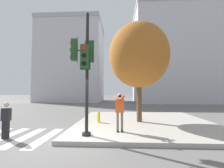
{
  "coord_description": "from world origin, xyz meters",
  "views": [
    {
      "loc": [
        1.98,
        -5.97,
        2.0
      ],
      "look_at": [
        1.66,
        0.85,
        2.34
      ],
      "focal_mm": 24.0,
      "sensor_mm": 36.0,
      "label": 1
    }
  ],
  "objects_px": {
    "traffic_signal_pole": "(84,62)",
    "fire_hydrant": "(99,117)",
    "person_photographer": "(120,109)",
    "pedestrian_distant": "(6,119)",
    "street_tree": "(139,55)"
  },
  "relations": [
    {
      "from": "person_photographer",
      "to": "street_tree",
      "type": "distance_m",
      "value": 4.0
    },
    {
      "from": "traffic_signal_pole",
      "to": "fire_hydrant",
      "type": "height_order",
      "value": "traffic_signal_pole"
    },
    {
      "from": "traffic_signal_pole",
      "to": "fire_hydrant",
      "type": "relative_size",
      "value": 8.26
    },
    {
      "from": "pedestrian_distant",
      "to": "fire_hydrant",
      "type": "distance_m",
      "value": 4.52
    },
    {
      "from": "traffic_signal_pole",
      "to": "street_tree",
      "type": "height_order",
      "value": "street_tree"
    },
    {
      "from": "fire_hydrant",
      "to": "pedestrian_distant",
      "type": "bearing_deg",
      "value": -143.26
    },
    {
      "from": "person_photographer",
      "to": "traffic_signal_pole",
      "type": "bearing_deg",
      "value": -155.54
    },
    {
      "from": "person_photographer",
      "to": "pedestrian_distant",
      "type": "distance_m",
      "value": 4.92
    },
    {
      "from": "person_photographer",
      "to": "fire_hydrant",
      "type": "relative_size",
      "value": 2.73
    },
    {
      "from": "traffic_signal_pole",
      "to": "person_photographer",
      "type": "xyz_separation_m",
      "value": [
        1.49,
        0.68,
        -2.05
      ]
    },
    {
      "from": "street_tree",
      "to": "person_photographer",
      "type": "bearing_deg",
      "value": -117.16
    },
    {
      "from": "pedestrian_distant",
      "to": "street_tree",
      "type": "relative_size",
      "value": 0.25
    },
    {
      "from": "pedestrian_distant",
      "to": "fire_hydrant",
      "type": "height_order",
      "value": "pedestrian_distant"
    },
    {
      "from": "traffic_signal_pole",
      "to": "person_photographer",
      "type": "height_order",
      "value": "traffic_signal_pole"
    },
    {
      "from": "traffic_signal_pole",
      "to": "street_tree",
      "type": "distance_m",
      "value": 4.15
    }
  ]
}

